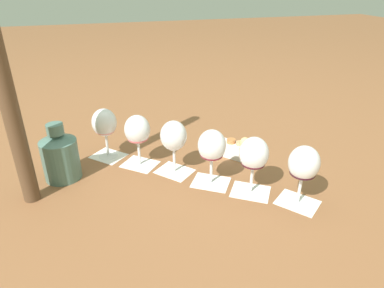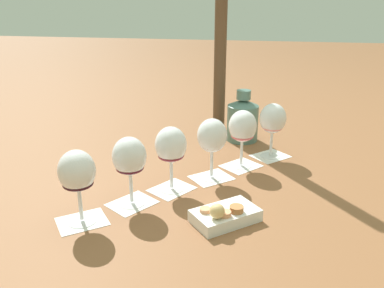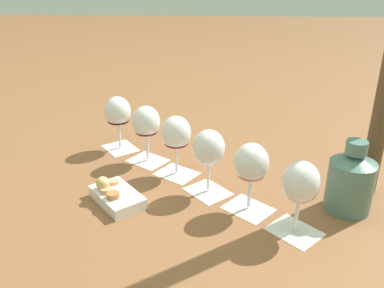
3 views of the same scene
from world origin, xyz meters
name	(u,v)px [view 1 (image 1 of 3)]	position (x,y,z in m)	size (l,w,h in m)	color
ground_plane	(192,177)	(0.00, 0.00, 0.00)	(8.00, 8.00, 0.00)	brown
tasting_card_0	(108,156)	(-0.26, 0.22, 0.00)	(0.15, 0.15, 0.00)	white
tasting_card_1	(140,164)	(-0.15, 0.13, 0.00)	(0.15, 0.15, 0.00)	white
tasting_card_2	(175,171)	(-0.05, 0.05, 0.00)	(0.15, 0.15, 0.00)	white
tasting_card_3	(211,182)	(0.05, -0.05, 0.00)	(0.15, 0.14, 0.00)	white
tasting_card_4	(250,191)	(0.15, -0.13, 0.00)	(0.15, 0.14, 0.00)	white
tasting_card_5	(297,202)	(0.26, -0.22, 0.00)	(0.14, 0.15, 0.00)	white
wine_glass_0	(105,125)	(-0.26, 0.22, 0.13)	(0.09, 0.09, 0.18)	white
wine_glass_1	(137,132)	(-0.15, 0.13, 0.13)	(0.09, 0.09, 0.18)	white
wine_glass_2	(174,138)	(-0.05, 0.05, 0.13)	(0.09, 0.09, 0.18)	white
wine_glass_3	(212,148)	(0.05, -0.05, 0.13)	(0.09, 0.09, 0.18)	white
wine_glass_4	(254,156)	(0.15, -0.13, 0.13)	(0.09, 0.09, 0.18)	white
wine_glass_5	(304,165)	(0.26, -0.22, 0.13)	(0.09, 0.09, 0.18)	white
ceramic_vase	(60,155)	(-0.41, 0.12, 0.08)	(0.11, 0.11, 0.19)	#4C7066
snack_dish	(234,148)	(0.20, 0.12, 0.02)	(0.17, 0.18, 0.07)	white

